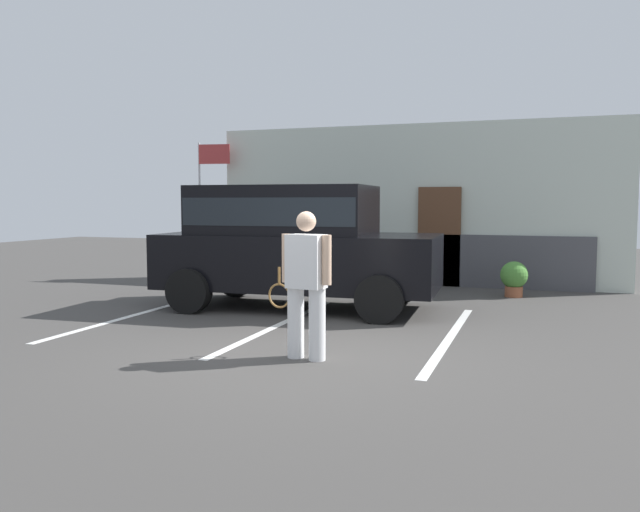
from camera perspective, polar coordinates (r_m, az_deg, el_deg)
ground_plane at (r=7.58m, az=-1.89°, el=-8.70°), size 40.00×40.00×0.00m
parking_stripe_0 at (r=10.46m, az=-16.29°, el=-5.10°), size 0.12×4.40×0.01m
parking_stripe_1 at (r=9.26m, az=-3.72°, el=-6.19°), size 0.12×4.40×0.01m
parking_stripe_2 at (r=8.62m, az=11.66°, el=-7.11°), size 0.12×4.40×0.01m
house_frontage at (r=13.94m, az=8.32°, el=4.17°), size 8.83×0.40×3.45m
parked_suv at (r=10.60m, az=-2.46°, el=1.44°), size 4.70×2.37×2.05m
tennis_player_man at (r=7.14m, az=-1.28°, el=-2.46°), size 0.87×0.32×1.68m
potted_plant_by_porch at (r=12.44m, az=17.07°, el=-1.84°), size 0.51×0.51×0.67m
flag_pole at (r=15.14m, az=-10.18°, el=6.33°), size 0.80×0.13×3.17m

